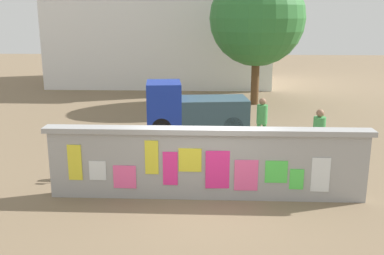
% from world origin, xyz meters
% --- Properties ---
extents(ground, '(60.00, 60.00, 0.00)m').
position_xyz_m(ground, '(0.00, 8.00, 0.00)').
color(ground, '#7A664C').
extents(poster_wall, '(7.48, 0.42, 1.68)m').
position_xyz_m(poster_wall, '(-0.00, -0.00, 0.86)').
color(poster_wall, '#9E9E9E').
rests_on(poster_wall, ground).
extents(auto_rickshaw_truck, '(3.75, 1.91, 1.85)m').
position_xyz_m(auto_rickshaw_truck, '(-0.62, 5.96, 0.90)').
color(auto_rickshaw_truck, black).
rests_on(auto_rickshaw_truck, ground).
extents(motorcycle, '(1.90, 0.56, 0.87)m').
position_xyz_m(motorcycle, '(0.44, 1.24, 0.46)').
color(motorcycle, black).
rests_on(motorcycle, ground).
extents(bicycle_near, '(1.66, 0.58, 0.95)m').
position_xyz_m(bicycle_near, '(-1.50, 2.16, 0.36)').
color(bicycle_near, black).
rests_on(bicycle_near, ground).
extents(bicycle_far, '(1.70, 0.44, 0.95)m').
position_xyz_m(bicycle_far, '(-2.94, 1.05, 0.36)').
color(bicycle_far, black).
rests_on(bicycle_far, ground).
extents(person_walking, '(0.46, 0.46, 1.62)m').
position_xyz_m(person_walking, '(3.13, 2.49, 0.99)').
color(person_walking, purple).
rests_on(person_walking, ground).
extents(person_bystander, '(0.37, 0.37, 1.62)m').
position_xyz_m(person_bystander, '(1.71, 4.12, 0.99)').
color(person_bystander, '#3F994C').
rests_on(person_bystander, ground).
extents(tree_roadside, '(4.37, 4.37, 6.19)m').
position_xyz_m(tree_roadside, '(2.14, 11.30, 3.99)').
color(tree_roadside, brown).
rests_on(tree_roadside, ground).
extents(building_background, '(13.17, 7.15, 8.88)m').
position_xyz_m(building_background, '(-3.00, 18.33, 4.46)').
color(building_background, white).
rests_on(building_background, ground).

